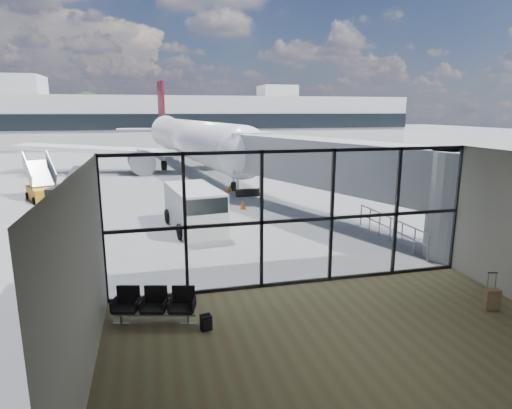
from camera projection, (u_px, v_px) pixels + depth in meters
name	position (u px, v px, depth m)	size (l,w,h in m)	color
ground	(188.00, 158.00, 52.22)	(220.00, 220.00, 0.00)	slate
lounge_shell	(372.00, 254.00, 9.21)	(12.02, 8.01, 4.51)	brown
glass_curtain_wall	(297.00, 219.00, 13.84)	(12.10, 0.12, 4.50)	white
jet_bridge	(342.00, 170.00, 21.60)	(8.00, 16.50, 4.33)	gray
apron_railing	(390.00, 226.00, 18.82)	(0.06, 5.46, 1.11)	gray
far_terminal	(171.00, 120.00, 72.00)	(80.00, 12.20, 11.00)	silver
tree_3	(16.00, 117.00, 75.14)	(4.95, 4.95, 7.12)	#382619
tree_4	(52.00, 113.00, 76.43)	(5.61, 5.61, 8.07)	#382619
tree_5	(87.00, 110.00, 77.72)	(6.27, 6.27, 9.03)	#382619
seating_row	(155.00, 303.00, 11.64)	(2.23, 1.13, 0.99)	gray
backpack	(206.00, 323.00, 11.25)	(0.33, 0.32, 0.44)	black
suitcase	(492.00, 299.00, 12.35)	(0.46, 0.37, 1.12)	#907150
airliner	(189.00, 139.00, 43.04)	(31.53, 36.69, 9.47)	silver
service_van	(195.00, 208.00, 20.74)	(2.79, 4.94, 2.05)	silver
belt_loader	(70.00, 192.00, 26.84)	(2.43, 4.62, 2.03)	black
mobile_stairs	(44.00, 191.00, 27.69)	(2.83, 3.77, 2.41)	orange
traffic_cone_a	(226.00, 193.00, 28.32)	(0.48, 0.48, 0.69)	#F7550D
traffic_cone_b	(243.00, 205.00, 25.14)	(0.38, 0.38, 0.55)	orange
traffic_cone_c	(230.00, 188.00, 30.60)	(0.37, 0.37, 0.53)	#D06E0A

